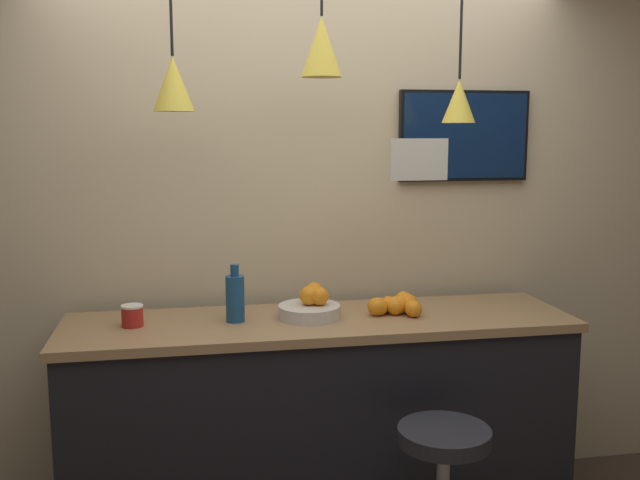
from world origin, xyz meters
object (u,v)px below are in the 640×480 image
at_px(fruit_bowl, 311,307).
at_px(spread_jar, 132,316).
at_px(juice_bottle, 235,297).
at_px(mounted_tv, 464,136).

height_order(fruit_bowl, spread_jar, fruit_bowl).
bearing_deg(spread_jar, juice_bottle, -0.00).
xyz_separation_m(juice_bottle, mounted_tv, (1.17, 0.35, 0.69)).
xyz_separation_m(fruit_bowl, spread_jar, (-0.77, -0.01, -0.00)).
relative_size(fruit_bowl, mounted_tv, 0.41).
xyz_separation_m(spread_jar, mounted_tv, (1.60, 0.35, 0.75)).
relative_size(fruit_bowl, juice_bottle, 1.09).
relative_size(juice_bottle, spread_jar, 2.72).
bearing_deg(mounted_tv, spread_jar, -167.83).
relative_size(spread_jar, mounted_tv, 0.14).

